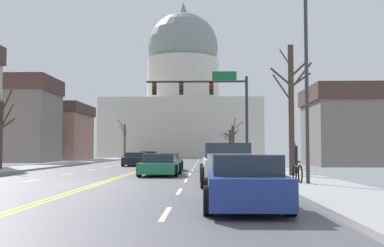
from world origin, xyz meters
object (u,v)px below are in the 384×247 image
Objects in this scene: sedan_near_00 at (166,162)px; sedan_oncoming_01 at (149,157)px; pickup_truck_near_02 at (228,166)px; sedan_near_01 at (160,165)px; pedestrian_00 at (294,156)px; street_lamp_right at (299,63)px; bicycle_parked at (297,173)px; sedan_oncoming_00 at (136,159)px; signal_gantry at (211,97)px; sedan_near_03 at (244,183)px.

sedan_oncoming_01 reaches higher than sedan_near_00.
sedan_near_00 is 0.83× the size of pickup_truck_near_02.
sedan_near_01 is 7.19m from pedestrian_00.
street_lamp_right is 1.42× the size of pickup_truck_near_02.
pickup_truck_near_02 is 2.72m from bicycle_parked.
sedan_oncoming_00 is (-3.60, 14.37, 0.00)m from sedan_near_01.
pickup_truck_near_02 is (0.43, -16.42, -4.70)m from signal_gantry.
sedan_oncoming_01 is at bearing 113.51° from pedestrian_00.
sedan_near_01 is 2.64× the size of pedestrian_00.
sedan_oncoming_00 is (-9.56, 21.71, -4.12)m from street_lamp_right.
bicycle_parked is (2.67, -0.45, -0.26)m from pickup_truck_near_02.
signal_gantry is 11.73m from sedan_near_01.
sedan_near_00 is 0.96× the size of sedan_oncoming_01.
sedan_near_03 reaches higher than sedan_oncoming_00.
sedan_oncoming_00 is at bearing 104.09° from sedan_near_03.
sedan_oncoming_00 is (-3.44, 8.75, -0.00)m from sedan_near_00.
sedan_oncoming_00 is 2.64× the size of bicycle_parked.
pedestrian_00 is (1.20, 7.00, -3.59)m from street_lamp_right.
pickup_truck_near_02 is (-2.62, 1.18, -3.92)m from street_lamp_right.
street_lamp_right reaches higher than sedan_oncoming_01.
sedan_near_00 reaches higher than bicycle_parked.
sedan_oncoming_00 is (-6.95, 27.70, -0.05)m from sedan_near_03.
signal_gantry reaches higher than sedan_near_00.
pedestrian_00 is 0.95× the size of bicycle_parked.
signal_gantry is 17.09m from pickup_truck_near_02.
sedan_near_01 is at bearing -81.33° from sedan_oncoming_01.
sedan_near_01 reaches higher than bicycle_parked.
sedan_oncoming_00 is 2.77× the size of pedestrian_00.
sedan_near_01 is at bearing -105.86° from signal_gantry.
bicycle_parked is at bearing -63.24° from sedan_near_00.
sedan_oncoming_00 is 10.45m from sedan_oncoming_01.
pedestrian_00 is at bearing -2.75° from sedan_near_01.
pickup_truck_near_02 is at bearing -61.55° from sedan_near_01.
sedan_near_03 is at bearing -89.91° from pickup_truck_near_02.
sedan_near_01 is 13.75m from sedan_near_03.
sedan_oncoming_01 is (-7.14, 38.15, -0.03)m from sedan_near_03.
sedan_near_01 is at bearing -88.36° from sedan_near_00.
sedan_near_03 is at bearing -75.88° from sedan_near_01.
sedan_near_03 is 2.48× the size of bicycle_parked.
sedan_near_01 is at bearing 132.23° from bicycle_parked.
sedan_oncoming_01 is (-0.19, 10.45, 0.02)m from sedan_oncoming_00.
pickup_truck_near_02 reaches higher than sedan_near_00.
pickup_truck_near_02 is 3.04× the size of bicycle_parked.
signal_gantry is 1.70× the size of sedan_oncoming_01.
signal_gantry reaches higher than sedan_oncoming_01.
street_lamp_right reaches higher than signal_gantry.
sedan_oncoming_01 reaches higher than sedan_near_01.
sedan_near_00 is 5.61m from sedan_near_01.
signal_gantry is 1.78× the size of sedan_near_00.
signal_gantry reaches higher than sedan_near_01.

